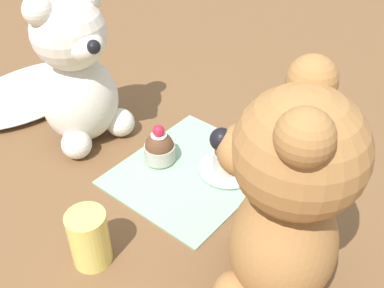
# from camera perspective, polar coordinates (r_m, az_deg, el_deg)

# --- Properties ---
(ground_plane) EXTENTS (4.00, 4.00, 0.00)m
(ground_plane) POSITION_cam_1_polar(r_m,az_deg,el_deg) (0.70, -0.00, -3.60)
(ground_plane) COLOR brown
(knitted_placemat) EXTENTS (0.23, 0.20, 0.01)m
(knitted_placemat) POSITION_cam_1_polar(r_m,az_deg,el_deg) (0.70, -0.00, -3.41)
(knitted_placemat) COLOR #8EBC99
(knitted_placemat) RESTS_ON ground_plane
(tulle_cloth) EXTENTS (0.30, 0.19, 0.03)m
(tulle_cloth) POSITION_cam_1_polar(r_m,az_deg,el_deg) (0.93, -19.83, 6.27)
(tulle_cloth) COLOR white
(tulle_cloth) RESTS_ON ground_plane
(teddy_bear_cream) EXTENTS (0.14, 0.14, 0.26)m
(teddy_bear_cream) POSITION_cam_1_polar(r_m,az_deg,el_deg) (0.73, -14.37, 8.64)
(teddy_bear_cream) COLOR silver
(teddy_bear_cream) RESTS_ON ground_plane
(teddy_bear_tan) EXTENTS (0.17, 0.17, 0.28)m
(teddy_bear_tan) POSITION_cam_1_polar(r_m,az_deg,el_deg) (0.47, 11.91, -7.05)
(teddy_bear_tan) COLOR #A3703D
(teddy_bear_tan) RESTS_ON ground_plane
(cupcake_near_cream_bear) EXTENTS (0.05, 0.05, 0.06)m
(cupcake_near_cream_bear) POSITION_cam_1_polar(r_m,az_deg,el_deg) (0.71, -4.16, -0.48)
(cupcake_near_cream_bear) COLOR #B2ADA3
(cupcake_near_cream_bear) RESTS_ON knitted_placemat
(saucer_plate) EXTENTS (0.09, 0.09, 0.01)m
(saucer_plate) POSITION_cam_1_polar(r_m,az_deg,el_deg) (0.70, 4.56, -3.12)
(saucer_plate) COLOR silver
(saucer_plate) RESTS_ON knitted_placemat
(cupcake_near_tan_bear) EXTENTS (0.05, 0.05, 0.07)m
(cupcake_near_tan_bear) POSITION_cam_1_polar(r_m,az_deg,el_deg) (0.68, 4.68, -1.37)
(cupcake_near_tan_bear) COLOR #B2ADA3
(cupcake_near_tan_bear) RESTS_ON saucer_plate
(juice_glass) EXTENTS (0.05, 0.05, 0.08)m
(juice_glass) POSITION_cam_1_polar(r_m,az_deg,el_deg) (0.57, -12.91, -11.58)
(juice_glass) COLOR #EADB66
(juice_glass) RESTS_ON ground_plane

